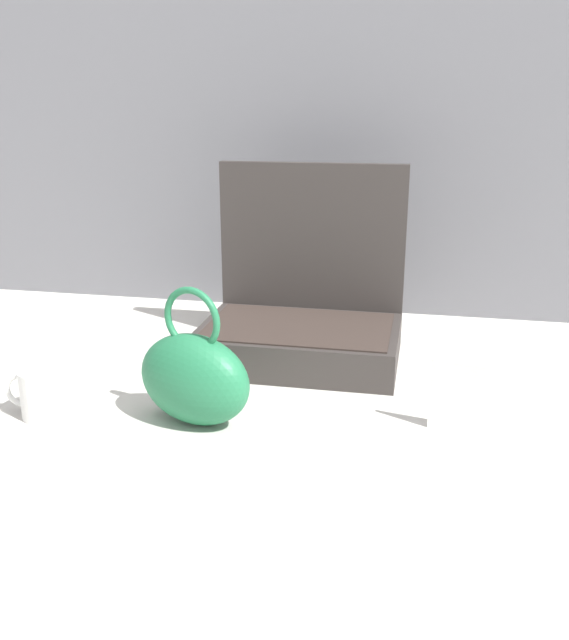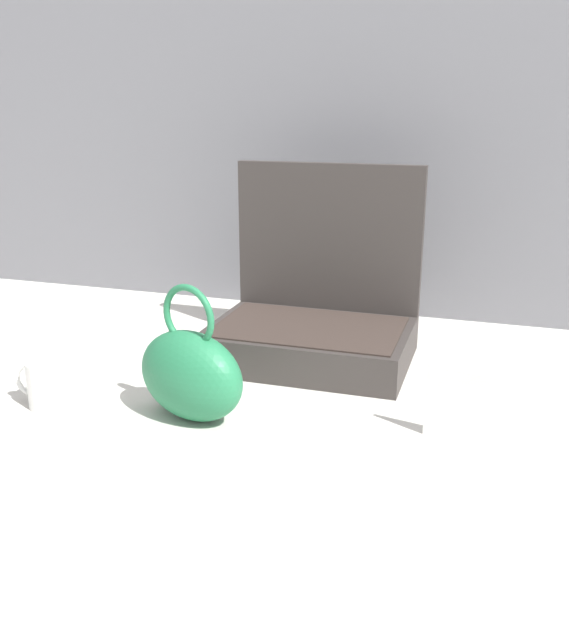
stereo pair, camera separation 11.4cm
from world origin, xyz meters
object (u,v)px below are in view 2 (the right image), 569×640
at_px(open_suitcase, 315,315).
at_px(info_card_left, 459,406).
at_px(teal_pouch_handbag, 191,373).
at_px(coffee_mug, 50,383).

bearing_deg(open_suitcase, info_card_left, -43.99).
relative_size(open_suitcase, teal_pouch_handbag, 1.71).
height_order(coffee_mug, info_card_left, info_card_left).
height_order(teal_pouch_handbag, info_card_left, teal_pouch_handbag).
bearing_deg(coffee_mug, teal_pouch_handbag, 6.18).
bearing_deg(info_card_left, open_suitcase, 147.83).
bearing_deg(coffee_mug, info_card_left, 6.39).
relative_size(teal_pouch_handbag, coffee_mug, 2.03).
xyz_separation_m(open_suitcase, coffee_mug, (-0.37, -0.37, -0.04)).
distance_m(coffee_mug, info_card_left, 0.68).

